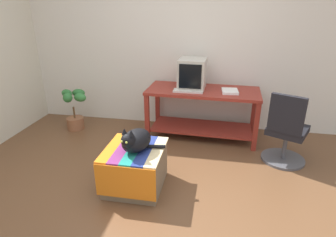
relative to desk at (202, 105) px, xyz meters
The scene contains 11 objects.
ground_plane 1.71m from the desk, 102.78° to the right, with size 14.00×14.00×0.00m, color brown.
back_wall 1.00m from the desk, 128.89° to the left, with size 8.00×0.10×2.60m, color silver.
desk is the anchor object (origin of this frame).
tv_monitor 0.45m from the desk, 167.15° to the left, with size 0.38×0.43×0.41m.
keyboard 0.33m from the desk, 143.44° to the right, with size 0.40×0.15×0.02m, color beige.
book 0.44m from the desk, ahead, with size 0.21×0.25×0.03m, color white.
ottoman_with_blanket 1.51m from the desk, 113.37° to the right, with size 0.59×0.66×0.45m.
cat 1.51m from the desk, 111.84° to the right, with size 0.45×0.42×0.29m.
potted_plant 1.93m from the desk, behind, with size 0.38×0.38×0.62m.
office_chair 1.18m from the desk, 28.57° to the right, with size 0.56×0.56×0.89m.
pen 0.45m from the desk, ahead, with size 0.01×0.01×0.14m, color #2351B2.
Camera 1 is at (0.58, -2.21, 1.83)m, focal length 30.45 mm.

